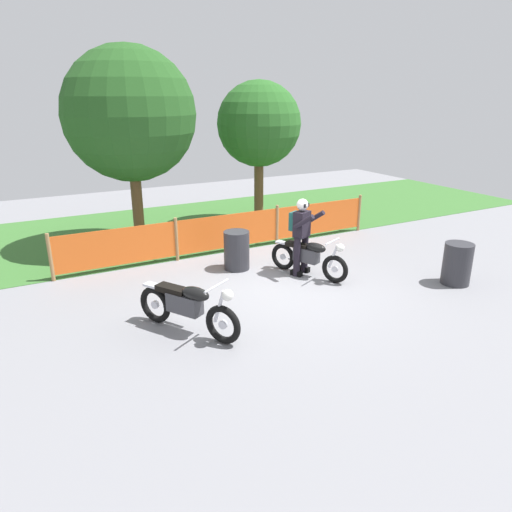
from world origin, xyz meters
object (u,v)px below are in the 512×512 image
oil_drum (237,250)px  spare_drum (457,264)px  motorcycle_lead (309,257)px  motorcycle_trailing (188,306)px  rider_lead (301,232)px

oil_drum → spare_drum: bearing=-39.1°
spare_drum → oil_drum: bearing=140.9°
oil_drum → motorcycle_lead: bearing=-43.8°
motorcycle_trailing → spare_drum: bearing=53.0°
motorcycle_trailing → oil_drum: 3.09m
motorcycle_lead → spare_drum: 3.07m
rider_lead → spare_drum: rider_lead is taller
motorcycle_lead → spare_drum: bearing=29.0°
motorcycle_trailing → spare_drum: (5.68, -0.64, -0.04)m
oil_drum → spare_drum: same height
spare_drum → motorcycle_trailing: bearing=173.6°
motorcycle_lead → spare_drum: (2.47, -1.83, -0.00)m
spare_drum → motorcycle_lead: bearing=143.4°
motorcycle_lead → rider_lead: size_ratio=1.06×
motorcycle_lead → oil_drum: size_ratio=2.04×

